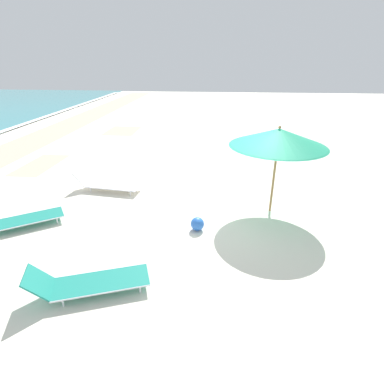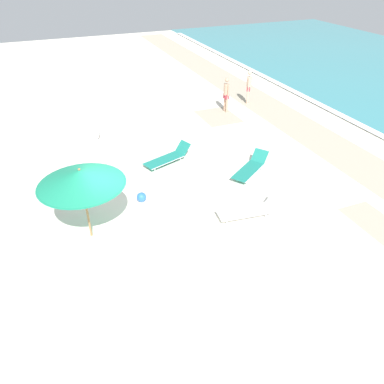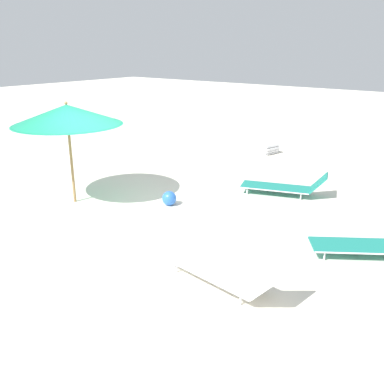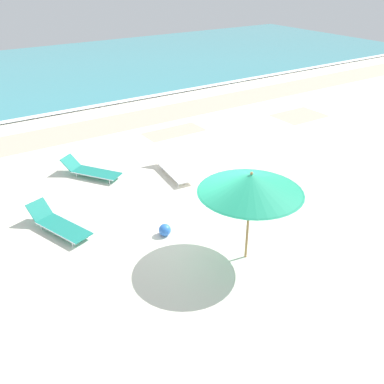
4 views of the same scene
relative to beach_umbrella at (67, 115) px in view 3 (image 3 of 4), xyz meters
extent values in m
cube|color=silver|center=(-0.24, 1.38, -2.10)|extent=(60.00, 60.00, 0.16)
cylinder|color=#9E7547|center=(0.00, 0.00, -1.01)|extent=(0.06, 0.06, 2.03)
cone|color=#1E936B|center=(0.00, 0.00, 0.01)|extent=(2.42, 2.42, 0.44)
cylinder|color=#166E50|center=(0.00, 0.00, -0.20)|extent=(2.35, 2.35, 0.01)
sphere|color=#9E7547|center=(0.00, 0.00, 0.26)|extent=(0.07, 0.07, 0.07)
cube|color=white|center=(-7.12, 0.60, -1.97)|extent=(0.99, 1.89, 0.03)
cube|color=silver|center=(-7.12, 0.60, -2.00)|extent=(1.01, 1.93, 0.04)
cube|color=white|center=(-7.11, 0.64, -1.88)|extent=(0.99, 1.89, 0.03)
cube|color=silver|center=(-7.11, 0.64, -1.91)|extent=(1.01, 1.93, 0.04)
cube|color=white|center=(-7.11, 0.67, -1.80)|extent=(0.99, 1.89, 0.03)
cube|color=silver|center=(-7.11, 0.67, -1.83)|extent=(1.01, 1.93, 0.04)
cube|color=white|center=(-7.12, 0.63, -1.71)|extent=(0.99, 1.89, 0.03)
cube|color=silver|center=(-7.12, 0.63, -1.74)|extent=(1.01, 1.93, 0.04)
cube|color=white|center=(0.90, 4.67, -1.85)|extent=(0.80, 1.73, 0.03)
cylinder|color=silver|center=(0.60, 4.70, -1.85)|extent=(0.23, 1.66, 0.03)
cylinder|color=silver|center=(1.19, 4.63, -1.85)|extent=(0.23, 1.66, 0.03)
cube|color=white|center=(1.02, 5.68, -1.64)|extent=(0.62, 0.45, 0.43)
cylinder|color=silver|center=(0.56, 4.05, -1.94)|extent=(0.03, 0.03, 0.16)
cylinder|color=silver|center=(1.07, 3.99, -1.94)|extent=(0.03, 0.03, 0.16)
cylinder|color=silver|center=(0.72, 5.35, -1.94)|extent=(0.03, 0.03, 0.16)
cylinder|color=silver|center=(1.23, 5.28, -1.94)|extent=(0.03, 0.03, 0.16)
cube|color=#1E8475|center=(-3.36, 3.43, -1.85)|extent=(1.12, 1.75, 0.03)
cylinder|color=silver|center=(-3.65, 3.33, -1.85)|extent=(0.58, 1.56, 0.03)
cylinder|color=silver|center=(-3.08, 3.53, -1.85)|extent=(0.58, 1.56, 0.03)
cube|color=#1E8475|center=(-3.70, 4.38, -1.64)|extent=(0.67, 0.56, 0.43)
cylinder|color=silver|center=(-3.39, 2.74, -1.94)|extent=(0.03, 0.03, 0.16)
cylinder|color=silver|center=(-2.91, 2.91, -1.94)|extent=(0.03, 0.03, 0.16)
cylinder|color=silver|center=(-3.82, 3.95, -1.94)|extent=(0.03, 0.03, 0.16)
cylinder|color=silver|center=(-3.34, 4.12, -1.94)|extent=(0.03, 0.03, 0.16)
cube|color=#1E8475|center=(-1.34, 6.10, -1.85)|extent=(1.42, 1.69, 0.03)
cylinder|color=silver|center=(-1.59, 5.93, -1.85)|extent=(0.95, 1.37, 0.03)
cylinder|color=silver|center=(-1.10, 6.26, -1.85)|extent=(0.95, 1.37, 0.03)
cylinder|color=silver|center=(-1.19, 5.42, -1.94)|extent=(0.03, 0.03, 0.16)
cylinder|color=silver|center=(-0.77, 5.71, -1.94)|extent=(0.03, 0.03, 0.16)
sphere|color=blue|center=(-1.17, 1.90, -1.86)|extent=(0.33, 0.33, 0.33)
camera|label=1|loc=(-7.39, 1.45, 1.81)|focal=28.00mm
camera|label=2|loc=(9.16, -0.51, 5.22)|focal=35.00mm
camera|label=3|loc=(5.73, 7.92, 1.45)|focal=40.00mm
camera|label=4|loc=(-5.76, -6.31, 4.39)|focal=40.00mm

